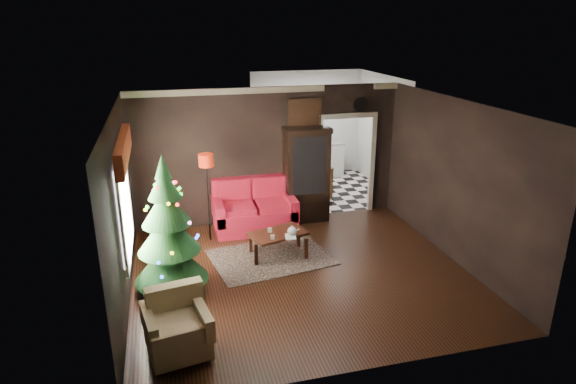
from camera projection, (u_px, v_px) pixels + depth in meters
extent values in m
plane|color=black|center=(301.00, 274.00, 8.23)|extent=(5.50, 5.50, 0.00)
plane|color=white|center=(303.00, 107.00, 7.31)|extent=(5.50, 5.50, 0.00)
plane|color=black|center=(268.00, 156.00, 10.06)|extent=(5.50, 0.00, 5.50)
plane|color=black|center=(364.00, 268.00, 5.49)|extent=(5.50, 0.00, 5.50)
plane|color=black|center=(120.00, 211.00, 7.12)|extent=(0.00, 5.50, 5.50)
plane|color=black|center=(456.00, 182.00, 8.42)|extent=(0.00, 5.50, 5.50)
cube|color=white|center=(124.00, 203.00, 7.30)|extent=(0.05, 1.60, 1.40)
cube|color=maroon|center=(123.00, 149.00, 7.04)|extent=(0.12, 2.10, 0.35)
plane|color=silver|center=(323.00, 190.00, 12.29)|extent=(3.00, 3.00, 0.00)
cube|color=white|center=(307.00, 113.00, 13.06)|extent=(0.70, 0.06, 0.70)
cube|color=#3D313A|center=(271.00, 257.00, 8.79)|extent=(2.25, 1.79, 0.01)
cylinder|color=#EBE8CF|center=(270.00, 230.00, 8.74)|extent=(0.10, 0.10, 0.07)
cylinder|color=silver|center=(272.00, 237.00, 8.46)|extent=(0.09, 0.09, 0.06)
imported|color=tan|center=(285.00, 231.00, 8.49)|extent=(0.18, 0.05, 0.25)
cylinder|color=silver|center=(360.00, 104.00, 10.15)|extent=(0.32, 0.32, 0.06)
cube|color=tan|center=(305.00, 113.00, 9.91)|extent=(0.62, 0.05, 0.52)
cube|color=silver|center=(309.00, 160.00, 13.24)|extent=(1.80, 0.60, 0.90)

